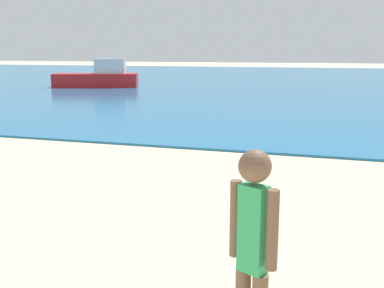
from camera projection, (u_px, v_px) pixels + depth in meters
name	position (u px, v px, depth m)	size (l,w,h in m)	color
water	(306.00, 80.00, 39.36)	(160.00, 60.00, 0.06)	#1E6B9E
person_standing	(253.00, 253.00, 3.30)	(0.37, 0.23, 1.76)	brown
boat_near	(99.00, 77.00, 30.98)	(5.81, 3.52, 1.88)	red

